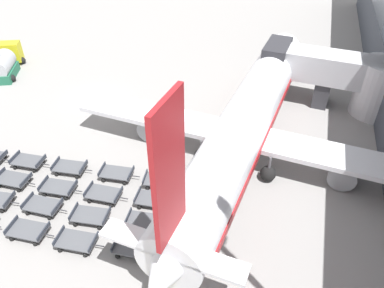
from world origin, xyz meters
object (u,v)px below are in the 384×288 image
object	(u,v)px
airplane	(245,124)
baggage_dolly_row_mid_b_col_c	(59,188)
fuel_tanker_primary	(5,64)
baggage_dolly_row_mid_a_col_c	(43,206)
baggage_dolly_row_near_col_e	(134,247)
baggage_dolly_row_mid_b_col_e	(153,200)
baggage_dolly_row_mid_a_col_e	(145,222)
baggage_dolly_row_mid_a_col_d	(91,216)
baggage_dolly_row_far_col_d	(117,173)
baggage_dolly_row_far_col_c	(70,167)
baggage_dolly_row_near_col_c	(28,230)
baggage_dolly_row_mid_b_col_b	(13,180)
baggage_dolly_row_far_col_b	(28,161)
baggage_dolly_row_near_col_d	(77,241)
baggage_dolly_row_far_col_e	(161,181)
baggage_dolly_row_mid_b_col_d	(104,194)

from	to	relation	value
airplane	baggage_dolly_row_mid_b_col_c	xyz separation A→B (m)	(-13.27, -9.54, -2.79)
fuel_tanker_primary	baggage_dolly_row_mid_a_col_c	world-z (taller)	fuel_tanker_primary
fuel_tanker_primary	baggage_dolly_row_mid_a_col_c	size ratio (longest dim) A/B	2.27
baggage_dolly_row_near_col_e	baggage_dolly_row_mid_b_col_e	bearing A→B (deg)	95.30
baggage_dolly_row_near_col_e	baggage_dolly_row_mid_a_col_e	size ratio (longest dim) A/B	1.00
baggage_dolly_row_mid_a_col_d	baggage_dolly_row_mid_b_col_c	world-z (taller)	same
baggage_dolly_row_mid_a_col_d	baggage_dolly_row_far_col_d	bearing A→B (deg)	93.46
baggage_dolly_row_far_col_c	baggage_dolly_row_near_col_e	bearing A→B (deg)	-34.78
baggage_dolly_row_near_col_c	baggage_dolly_row_mid_b_col_e	bearing A→B (deg)	36.65
baggage_dolly_row_mid_b_col_b	baggage_dolly_row_far_col_b	world-z (taller)	same
baggage_dolly_row_mid_b_col_b	baggage_dolly_row_far_col_d	xyz separation A→B (m)	(7.89, 3.26, 0.00)
baggage_dolly_row_mid_a_col_e	baggage_dolly_row_near_col_d	bearing A→B (deg)	-141.95
fuel_tanker_primary	baggage_dolly_row_mid_b_col_c	xyz separation A→B (m)	(18.66, -16.88, -0.86)
airplane	fuel_tanker_primary	size ratio (longest dim) A/B	4.83
baggage_dolly_row_mid_a_col_d	baggage_dolly_row_mid_b_col_b	world-z (taller)	same
baggage_dolly_row_far_col_e	baggage_dolly_row_far_col_c	bearing A→B (deg)	-174.73
airplane	baggage_dolly_row_mid_b_col_c	world-z (taller)	airplane
airplane	baggage_dolly_row_mid_a_col_d	size ratio (longest dim) A/B	10.81
baggage_dolly_row_far_col_b	baggage_dolly_row_far_col_c	distance (m)	3.98
fuel_tanker_primary	baggage_dolly_row_mid_b_col_c	bearing A→B (deg)	-42.12
fuel_tanker_primary	baggage_dolly_row_far_col_c	bearing A→B (deg)	-38.39
baggage_dolly_row_mid_b_col_e	baggage_dolly_row_far_col_c	xyz separation A→B (m)	(-8.38, 1.47, 0.00)
airplane	baggage_dolly_row_far_col_d	xyz separation A→B (m)	(-9.55, -6.56, -2.79)
baggage_dolly_row_near_col_d	baggage_dolly_row_far_col_b	xyz separation A→B (m)	(-8.75, 6.46, 0.00)
fuel_tanker_primary	baggage_dolly_row_mid_b_col_e	distance (m)	30.94
baggage_dolly_row_mid_a_col_c	baggage_dolly_row_far_col_b	bearing A→B (deg)	136.45
baggage_dolly_row_mid_a_col_c	baggage_dolly_row_far_col_b	size ratio (longest dim) A/B	0.99
baggage_dolly_row_mid_b_col_d	baggage_dolly_row_mid_b_col_e	world-z (taller)	same
baggage_dolly_row_near_col_e	baggage_dolly_row_mid_b_col_d	distance (m)	6.02
baggage_dolly_row_far_col_b	baggage_dolly_row_mid_a_col_d	bearing A→B (deg)	-25.67
baggage_dolly_row_mid_b_col_b	baggage_dolly_row_mid_a_col_c	bearing A→B (deg)	-23.83
baggage_dolly_row_near_col_d	baggage_dolly_row_mid_b_col_c	world-z (taller)	same
baggage_dolly_row_far_col_e	baggage_dolly_row_mid_b_col_d	bearing A→B (deg)	-143.11
baggage_dolly_row_far_col_d	baggage_dolly_row_near_col_c	bearing A→B (deg)	-113.60
baggage_dolly_row_far_col_e	baggage_dolly_row_far_col_d	bearing A→B (deg)	-176.33
baggage_dolly_row_near_col_e	baggage_dolly_row_mid_a_col_e	bearing A→B (deg)	93.85
baggage_dolly_row_near_col_d	baggage_dolly_row_far_col_d	xyz separation A→B (m)	(-0.55, 7.31, 0.00)
baggage_dolly_row_mid_b_col_b	baggage_dolly_row_near_col_d	bearing A→B (deg)	-25.60
baggage_dolly_row_mid_b_col_d	baggage_dolly_row_far_col_c	world-z (taller)	same
baggage_dolly_row_mid_b_col_b	baggage_dolly_row_mid_b_col_c	xyz separation A→B (m)	(4.16, 0.28, 0.00)
airplane	fuel_tanker_primary	bearing A→B (deg)	167.07
baggage_dolly_row_mid_b_col_d	baggage_dolly_row_far_col_d	xyz separation A→B (m)	(-0.14, 2.57, 0.00)
baggage_dolly_row_mid_a_col_d	baggage_dolly_row_far_col_c	bearing A→B (deg)	135.57
baggage_dolly_row_mid_b_col_c	baggage_dolly_row_near_col_c	bearing A→B (deg)	-84.34
baggage_dolly_row_mid_b_col_d	baggage_dolly_row_mid_b_col_e	distance (m)	4.06
baggage_dolly_row_mid_b_col_e	baggage_dolly_row_far_col_c	bearing A→B (deg)	170.06
baggage_dolly_row_mid_a_col_c	baggage_dolly_row_mid_b_col_e	xyz separation A→B (m)	(7.88, 3.13, 0.00)
baggage_dolly_row_mid_b_col_e	baggage_dolly_row_mid_a_col_e	bearing A→B (deg)	-83.23
baggage_dolly_row_mid_b_col_e	baggage_dolly_row_far_col_b	xyz separation A→B (m)	(-12.35, 1.12, 0.00)
baggage_dolly_row_far_col_c	baggage_dolly_row_far_col_d	bearing A→B (deg)	6.74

